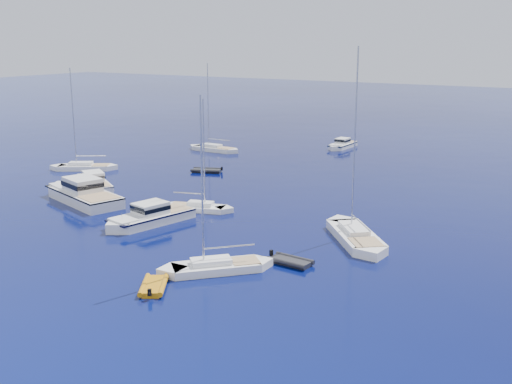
# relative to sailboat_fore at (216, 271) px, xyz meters

# --- Properties ---
(ground) EXTENTS (400.00, 400.00, 0.00)m
(ground) POSITION_rel_sailboat_fore_xyz_m (-4.88, -10.58, 0.00)
(ground) COLOR navy
(ground) RESTS_ON ground
(motor_cruiser_left) EXTENTS (5.10, 10.02, 2.52)m
(motor_cruiser_left) POSITION_rel_sailboat_fore_xyz_m (-11.90, 6.68, 0.00)
(motor_cruiser_left) COLOR silver
(motor_cruiser_left) RESTS_ON ground
(motor_cruiser_centre) EXTENTS (12.99, 7.48, 3.26)m
(motor_cruiser_centre) POSITION_rel_sailboat_fore_xyz_m (-23.09, 9.35, 0.00)
(motor_cruiser_centre) COLOR silver
(motor_cruiser_centre) RESTS_ON ground
(motor_cruiser_far_l) EXTENTS (9.03, 7.20, 2.36)m
(motor_cruiser_far_l) POSITION_rel_sailboat_fore_xyz_m (-26.62, 14.46, 0.00)
(motor_cruiser_far_l) COLOR white
(motor_cruiser_far_l) RESTS_ON ground
(motor_cruiser_horizon) EXTENTS (2.53, 7.42, 1.93)m
(motor_cruiser_horizon) POSITION_rel_sailboat_fore_xyz_m (-12.68, 52.84, 0.00)
(motor_cruiser_horizon) COLOR white
(motor_cruiser_horizon) RESTS_ON ground
(sailboat_fore) EXTENTS (7.95, 8.10, 13.24)m
(sailboat_fore) POSITION_rel_sailboat_fore_xyz_m (0.00, 0.00, 0.00)
(sailboat_fore) COLOR white
(sailboat_fore) RESTS_ON ground
(sailboat_mid_r) EXTENTS (9.37, 10.48, 16.45)m
(sailboat_mid_r) POSITION_rel_sailboat_fore_xyz_m (6.03, 11.76, 0.00)
(sailboat_mid_r) COLOR white
(sailboat_mid_r) RESTS_ON ground
(sailboat_mid_l) EXTENTS (8.95, 6.81, 13.34)m
(sailboat_mid_l) POSITION_rel_sailboat_fore_xyz_m (-34.75, 20.92, 0.00)
(sailboat_mid_l) COLOR white
(sailboat_mid_l) RESTS_ON ground
(sailboat_centre) EXTENTS (7.95, 4.17, 11.32)m
(sailboat_centre) POSITION_rel_sailboat_fore_xyz_m (-10.79, 12.61, 0.00)
(sailboat_centre) COLOR silver
(sailboat_centre) RESTS_ON ground
(sailboat_far_l) EXTENTS (9.10, 2.47, 13.33)m
(sailboat_far_l) POSITION_rel_sailboat_fore_xyz_m (-28.12, 40.63, 0.00)
(sailboat_far_l) COLOR silver
(sailboat_far_l) RESTS_ON ground
(tender_yellow) EXTENTS (3.60, 4.13, 0.95)m
(tender_yellow) POSITION_rel_sailboat_fore_xyz_m (-1.77, -4.86, 0.00)
(tender_yellow) COLOR #C07C0B
(tender_yellow) RESTS_ON ground
(tender_grey_near) EXTENTS (3.66, 2.25, 0.95)m
(tender_grey_near) POSITION_rel_sailboat_fore_xyz_m (3.96, 4.07, 0.00)
(tender_grey_near) COLOR black
(tender_grey_near) RESTS_ON ground
(tender_grey_far) EXTENTS (4.45, 3.41, 0.95)m
(tender_grey_far) POSITION_rel_sailboat_fore_xyz_m (-20.36, 27.75, 0.00)
(tender_grey_far) COLOR black
(tender_grey_far) RESTS_ON ground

